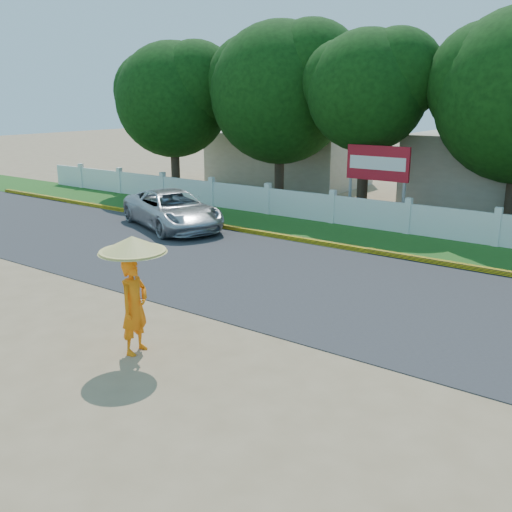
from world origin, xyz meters
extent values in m
plane|color=#9E8460|center=(0.00, 0.00, 0.00)|extent=(120.00, 120.00, 0.00)
cube|color=#38383A|center=(0.00, 4.50, 0.01)|extent=(60.00, 7.00, 0.02)
cube|color=#2D601E|center=(0.00, 9.75, 0.01)|extent=(60.00, 3.50, 0.03)
cube|color=yellow|center=(0.00, 8.05, 0.08)|extent=(40.00, 0.18, 0.16)
cube|color=silver|center=(0.00, 11.20, 0.55)|extent=(40.00, 0.10, 1.10)
cube|color=#B7AD99|center=(-10.00, 19.00, 1.40)|extent=(8.00, 5.00, 2.80)
imported|color=#AFB3B7|center=(-7.46, 7.10, 0.69)|extent=(5.49, 4.04, 1.39)
imported|color=orange|center=(-0.59, -1.11, 0.92)|extent=(0.54, 0.74, 1.85)
cylinder|color=gray|center=(-0.54, -1.11, 1.63)|extent=(0.03, 0.03, 1.20)
cone|color=#D1BE60|center=(-0.54, -1.11, 2.15)|extent=(1.26, 1.26, 0.31)
cylinder|color=gray|center=(-2.83, 12.30, 1.00)|extent=(0.12, 0.12, 2.00)
cylinder|color=gray|center=(-0.63, 12.30, 1.00)|extent=(0.12, 0.12, 2.00)
cube|color=#AA121E|center=(-1.73, 12.30, 2.30)|extent=(2.50, 0.12, 1.30)
cube|color=silver|center=(-1.73, 12.24, 2.30)|extent=(2.25, 0.02, 0.49)
cylinder|color=#473828|center=(-7.52, 14.35, 1.56)|extent=(0.44, 0.44, 3.11)
sphere|color=#12410F|center=(-7.52, 14.35, 4.85)|extent=(6.30, 6.30, 6.30)
cylinder|color=#473828|center=(-13.06, 13.20, 1.51)|extent=(0.44, 0.44, 3.01)
sphere|color=#12410F|center=(-13.06, 13.20, 4.55)|extent=(5.57, 5.57, 5.57)
cylinder|color=#473828|center=(-2.92, 13.60, 1.80)|extent=(0.44, 0.44, 3.61)
sphere|color=#12410F|center=(-2.92, 13.60, 4.92)|extent=(4.77, 4.77, 4.77)
camera|label=1|loc=(7.14, -7.95, 4.76)|focal=40.00mm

